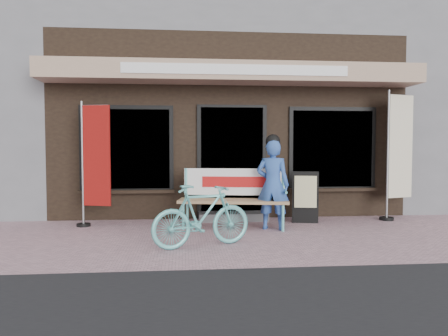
{
  "coord_description": "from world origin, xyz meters",
  "views": [
    {
      "loc": [
        -0.95,
        -6.41,
        1.42
      ],
      "look_at": [
        -0.27,
        0.7,
        1.05
      ],
      "focal_mm": 35.0,
      "sensor_mm": 36.0,
      "label": 1
    }
  ],
  "objects": [
    {
      "name": "bicycle",
      "position": [
        -0.69,
        -0.37,
        0.44
      ],
      "size": [
        1.52,
        0.89,
        0.88
      ],
      "primitive_type": "imported",
      "rotation": [
        0.0,
        0.0,
        1.92
      ],
      "color": "#61BFBC",
      "rests_on": "ground"
    },
    {
      "name": "nobori_cream",
      "position": [
        3.15,
        1.56,
        1.27
      ],
      "size": [
        0.73,
        0.34,
        2.46
      ],
      "rotation": [
        0.0,
        0.0,
        0.28
      ],
      "color": "gray",
      "rests_on": "ground"
    },
    {
      "name": "menu_stand",
      "position": [
        1.28,
        1.35,
        0.49
      ],
      "size": [
        0.48,
        0.19,
        0.95
      ],
      "rotation": [
        0.0,
        0.0,
        -0.2
      ],
      "color": "black",
      "rests_on": "ground"
    },
    {
      "name": "storefront",
      "position": [
        0.0,
        4.96,
        2.99
      ],
      "size": [
        7.0,
        6.77,
        6.0
      ],
      "color": "black",
      "rests_on": "ground"
    },
    {
      "name": "nobori_red",
      "position": [
        -2.48,
        1.32,
        1.13
      ],
      "size": [
        0.65,
        0.3,
        2.19
      ],
      "rotation": [
        0.0,
        0.0,
        -0.28
      ],
      "color": "gray",
      "rests_on": "ground"
    },
    {
      "name": "person",
      "position": [
        0.56,
        0.8,
        0.79
      ],
      "size": [
        0.65,
        0.54,
        1.61
      ],
      "rotation": [
        0.0,
        0.0,
        -0.38
      ],
      "color": "#3158AB",
      "rests_on": "ground"
    },
    {
      "name": "ground",
      "position": [
        0.0,
        0.0,
        0.0
      ],
      "size": [
        70.0,
        70.0,
        0.0
      ],
      "primitive_type": "plane",
      "color": "#C2949F",
      "rests_on": "ground"
    },
    {
      "name": "bench",
      "position": [
        -0.07,
        1.05,
        0.6
      ],
      "size": [
        1.93,
        0.8,
        1.02
      ],
      "rotation": [
        0.0,
        0.0,
        -0.18
      ],
      "color": "#61BFBC",
      "rests_on": "ground"
    }
  ]
}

